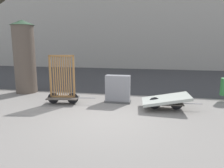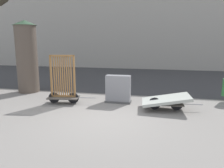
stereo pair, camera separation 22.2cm
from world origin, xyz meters
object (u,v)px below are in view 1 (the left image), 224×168
(bike_cart_with_mattress, at_px, (166,100))
(advertising_column, at_px, (24,56))
(bike_cart_with_bedframe, at_px, (63,87))
(utility_cabinet, at_px, (118,90))

(bike_cart_with_mattress, xyz_separation_m, advertising_column, (-6.59, 1.58, 1.40))
(bike_cart_with_bedframe, relative_size, utility_cabinet, 1.74)
(bike_cart_with_mattress, xyz_separation_m, utility_cabinet, (-1.88, 0.59, 0.16))
(bike_cart_with_bedframe, distance_m, advertising_column, 3.21)
(bike_cart_with_bedframe, height_order, advertising_column, advertising_column)
(utility_cabinet, bearing_deg, bike_cart_with_mattress, -17.43)
(bike_cart_with_mattress, bearing_deg, bike_cart_with_bedframe, 175.04)
(bike_cart_with_bedframe, distance_m, bike_cart_with_mattress, 4.01)
(bike_cart_with_bedframe, xyz_separation_m, advertising_column, (-2.59, 1.58, 1.05))
(utility_cabinet, relative_size, advertising_column, 0.32)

